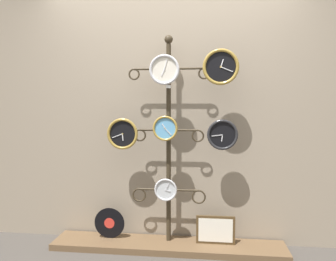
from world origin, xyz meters
The scene contains 12 objects.
shop_wall centered at (0.00, 0.57, 1.40)m, with size 4.40×0.04×2.80m.
low_shelf centered at (0.00, 0.35, 0.03)m, with size 2.20×0.36×0.06m.
display_stand centered at (0.00, 0.41, 0.80)m, with size 0.76×0.33×2.00m.
clock_top_center centered at (-0.03, 0.30, 1.68)m, with size 0.27×0.04×0.27m.
clock_top_right centered at (0.47, 0.31, 1.69)m, with size 0.32×0.04×0.32m.
clock_middle_left centered at (-0.42, 0.32, 1.09)m, with size 0.29×0.04×0.29m.
clock_middle_center centered at (-0.02, 0.31, 1.15)m, with size 0.23×0.04×0.23m.
clock_middle_right centered at (0.50, 0.33, 1.09)m, with size 0.28×0.04×0.28m.
clock_bottom_center centered at (-0.02, 0.32, 0.58)m, with size 0.21×0.04×0.21m.
vinyl_record centered at (-0.58, 0.39, 0.21)m, with size 0.30×0.01×0.30m.
picture_frame centered at (0.45, 0.38, 0.19)m, with size 0.36×0.02×0.27m.
price_tag_upper centered at (0.01, 0.30, 1.53)m, with size 0.04×0.00×0.03m.
Camera 1 is at (0.36, -2.64, 1.35)m, focal length 35.00 mm.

